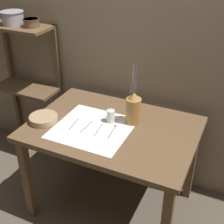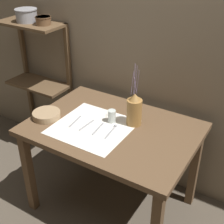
% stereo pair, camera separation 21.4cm
% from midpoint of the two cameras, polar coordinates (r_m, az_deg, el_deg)
% --- Properties ---
extents(ground_plane, '(12.00, 12.00, 0.00)m').
position_cam_midpoint_polar(ground_plane, '(2.70, -2.31, -16.50)').
color(ground_plane, brown).
extents(stone_wall_back, '(7.00, 0.06, 2.40)m').
position_cam_midpoint_polar(stone_wall_back, '(2.45, 2.84, 12.04)').
color(stone_wall_back, '#7A6B56').
rests_on(stone_wall_back, ground_plane).
extents(wooden_table, '(1.18, 0.84, 0.76)m').
position_cam_midpoint_polar(wooden_table, '(2.26, -2.66, -4.90)').
color(wooden_table, brown).
rests_on(wooden_table, ground_plane).
extents(wooden_shelf_unit, '(0.59, 0.29, 1.29)m').
position_cam_midpoint_polar(wooden_shelf_unit, '(2.96, -17.42, 7.61)').
color(wooden_shelf_unit, brown).
rests_on(wooden_shelf_unit, ground_plane).
extents(linen_cloth, '(0.52, 0.51, 0.00)m').
position_cam_midpoint_polar(linen_cloth, '(2.20, -6.32, -3.00)').
color(linen_cloth, white).
rests_on(linen_cloth, wooden_table).
extents(pitcher_with_flowers, '(0.11, 0.11, 0.46)m').
position_cam_midpoint_polar(pitcher_with_flowers, '(2.19, 1.15, 0.48)').
color(pitcher_with_flowers, olive).
rests_on(pitcher_with_flowers, wooden_table).
extents(wooden_bowl, '(0.20, 0.20, 0.05)m').
position_cam_midpoint_polar(wooden_bowl, '(2.33, -15.01, -1.29)').
color(wooden_bowl, '#9E7F5B').
rests_on(wooden_bowl, wooden_table).
extents(glass_tumbler_near, '(0.06, 0.06, 0.09)m').
position_cam_midpoint_polar(glass_tumbler_near, '(2.23, -2.97, -0.84)').
color(glass_tumbler_near, silver).
rests_on(glass_tumbler_near, wooden_table).
extents(fork_outer, '(0.03, 0.16, 0.00)m').
position_cam_midpoint_polar(fork_outer, '(2.26, -9.69, -2.21)').
color(fork_outer, '#939399').
rests_on(fork_outer, wooden_table).
extents(fork_inner, '(0.02, 0.16, 0.00)m').
position_cam_midpoint_polar(fork_inner, '(2.21, -7.46, -2.76)').
color(fork_inner, '#939399').
rests_on(fork_inner, wooden_table).
extents(knife_center, '(0.03, 0.16, 0.00)m').
position_cam_midpoint_polar(knife_center, '(2.17, -5.32, -3.34)').
color(knife_center, '#939399').
rests_on(knife_center, wooden_table).
extents(spoon_outer, '(0.04, 0.18, 0.02)m').
position_cam_midpoint_polar(spoon_outer, '(2.18, -2.43, -3.06)').
color(spoon_outer, '#939399').
rests_on(spoon_outer, wooden_table).
extents(metal_pot_large, '(0.19, 0.19, 0.11)m').
position_cam_midpoint_polar(metal_pot_large, '(2.83, -19.91, 15.93)').
color(metal_pot_large, '#939399').
rests_on(metal_pot_large, wooden_shelf_unit).
extents(metal_pot_small, '(0.13, 0.13, 0.07)m').
position_cam_midpoint_polar(metal_pot_small, '(2.71, -16.84, 15.38)').
color(metal_pot_small, brown).
rests_on(metal_pot_small, wooden_shelf_unit).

